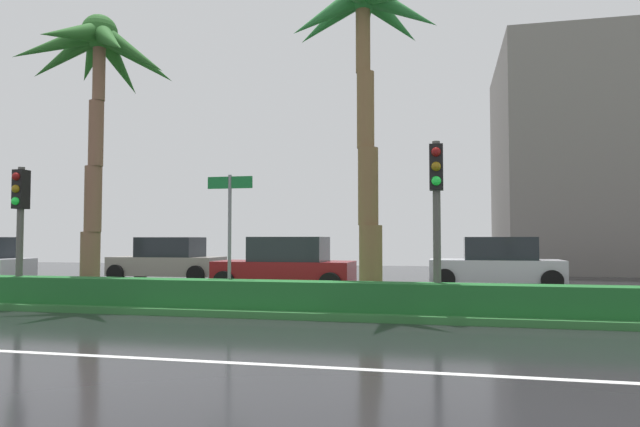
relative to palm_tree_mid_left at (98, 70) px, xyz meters
name	(u,v)px	position (x,y,z in m)	size (l,w,h in m)	color
ground_plane	(256,304)	(3.87, 1.35, -6.07)	(90.00, 42.00, 0.10)	black
near_lane_divider_stripe	(93,356)	(3.87, -5.65, -6.02)	(81.00, 0.14, 0.01)	white
median_strip	(243,303)	(3.87, 0.35, -5.95)	(85.50, 4.00, 0.15)	#2D6B33
median_hedge	(220,293)	(3.87, -1.05, -5.57)	(76.50, 0.70, 0.60)	#1E6028
palm_tree_mid_left	(98,70)	(0.00, 0.00, 0.00)	(4.07, 4.19, 7.31)	brown
palm_tree_centre_left	(365,45)	(6.91, 0.38, 0.25)	(3.77, 3.92, 7.84)	brown
traffic_signal_median_left	(20,208)	(-1.43, -0.95, -3.62)	(0.28, 0.43, 3.27)	#4C4C47
traffic_signal_median_right	(437,194)	(8.57, -0.80, -3.42)	(0.28, 0.43, 3.55)	#4C4C47
street_name_sign	(230,221)	(3.85, -0.47, -3.94)	(1.10, 0.08, 3.00)	slate
car_in_traffic_second	(168,260)	(-1.89, 7.49, -5.20)	(4.30, 2.02, 1.72)	gray
car_in_traffic_third	(286,265)	(3.82, 4.32, -5.20)	(4.30, 2.02, 1.72)	maroon
car_in_traffic_fourth	(496,264)	(10.38, 7.13, -5.20)	(4.30, 2.02, 1.72)	silver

